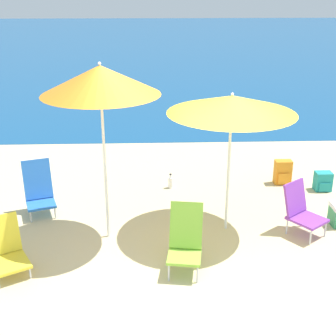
% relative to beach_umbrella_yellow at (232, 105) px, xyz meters
% --- Properties ---
extents(ground_plane, '(60.00, 60.00, 0.00)m').
position_rel_beach_umbrella_yellow_xyz_m(ground_plane, '(-0.51, -0.95, -1.86)').
color(ground_plane, beige).
extents(sea_water, '(60.00, 40.00, 0.01)m').
position_rel_beach_umbrella_yellow_xyz_m(sea_water, '(-0.51, 23.98, -1.86)').
color(sea_water, navy).
rests_on(sea_water, ground).
extents(beach_umbrella_yellow, '(1.75, 1.75, 2.02)m').
position_rel_beach_umbrella_yellow_xyz_m(beach_umbrella_yellow, '(0.00, 0.00, 0.00)').
color(beach_umbrella_yellow, white).
rests_on(beach_umbrella_yellow, ground).
extents(beach_umbrella_orange, '(1.53, 1.53, 2.46)m').
position_rel_beach_umbrella_yellow_xyz_m(beach_umbrella_orange, '(-1.70, -0.17, 0.37)').
color(beach_umbrella_orange, white).
rests_on(beach_umbrella_orange, ground).
extents(beach_chair_purple, '(0.66, 0.69, 0.74)m').
position_rel_beach_umbrella_yellow_xyz_m(beach_chair_purple, '(1.04, -0.16, -1.49)').
color(beach_chair_purple, silver).
rests_on(beach_chair_purple, ground).
extents(beach_chair_yellow, '(0.66, 0.70, 0.69)m').
position_rel_beach_umbrella_yellow_xyz_m(beach_chair_yellow, '(-2.90, -0.96, -1.56)').
color(beach_chair_yellow, silver).
rests_on(beach_chair_yellow, ground).
extents(beach_chair_blue, '(0.57, 0.63, 0.83)m').
position_rel_beach_umbrella_yellow_xyz_m(beach_chair_blue, '(-2.82, 0.63, -1.47)').
color(beach_chair_blue, silver).
rests_on(beach_chair_blue, ground).
extents(beach_chair_lime, '(0.48, 0.61, 0.83)m').
position_rel_beach_umbrella_yellow_xyz_m(beach_chair_lime, '(-0.67, -0.99, -1.45)').
color(beach_chair_lime, silver).
rests_on(beach_chair_lime, ground).
extents(backpack_teal, '(0.28, 0.23, 0.33)m').
position_rel_beach_umbrella_yellow_xyz_m(backpack_teal, '(1.89, 1.29, -1.70)').
color(backpack_teal, teal).
rests_on(backpack_teal, ground).
extents(backpack_orange, '(0.29, 0.21, 0.44)m').
position_rel_beach_umbrella_yellow_xyz_m(backpack_orange, '(1.27, 1.61, -1.65)').
color(backpack_orange, orange).
rests_on(backpack_orange, ground).
extents(water_bottle, '(0.08, 0.08, 0.27)m').
position_rel_beach_umbrella_yellow_xyz_m(water_bottle, '(-0.75, 1.49, -1.76)').
color(water_bottle, silver).
rests_on(water_bottle, ground).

